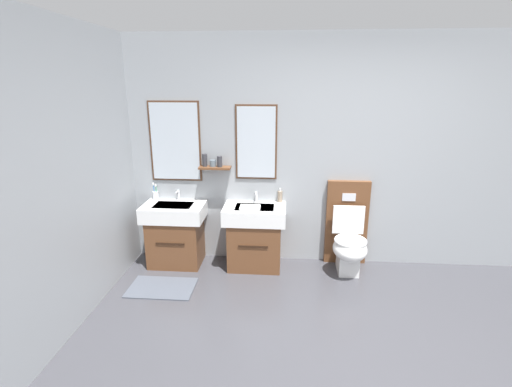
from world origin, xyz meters
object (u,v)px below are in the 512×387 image
(toothbrush_cup, at_px, (156,195))
(folded_hand_towel, at_px, (250,208))
(vanity_sink_right, at_px, (255,235))
(soap_dispenser, at_px, (280,196))
(vanity_sink_left, at_px, (176,232))
(toilet, at_px, (348,238))

(toothbrush_cup, distance_m, folded_hand_towel, 1.20)
(vanity_sink_right, relative_size, soap_dispenser, 4.39)
(vanity_sink_left, height_order, toothbrush_cup, toothbrush_cup)
(vanity_sink_left, relative_size, toothbrush_cup, 3.56)
(toothbrush_cup, relative_size, folded_hand_towel, 0.93)
(toothbrush_cup, bearing_deg, soap_dispenser, 0.40)
(toothbrush_cup, bearing_deg, vanity_sink_left, -31.71)
(vanity_sink_right, xyz_separation_m, toilet, (1.06, 0.00, -0.01))
(vanity_sink_left, height_order, toilet, toilet)
(soap_dispenser, bearing_deg, vanity_sink_right, -147.68)
(vanity_sink_left, bearing_deg, toilet, 0.14)
(vanity_sink_left, bearing_deg, soap_dispenser, 8.30)
(vanity_sink_left, distance_m, vanity_sink_right, 0.93)
(toothbrush_cup, height_order, soap_dispenser, toothbrush_cup)
(folded_hand_towel, bearing_deg, vanity_sink_right, 74.55)
(toothbrush_cup, bearing_deg, vanity_sink_right, -7.88)
(toothbrush_cup, height_order, folded_hand_towel, toothbrush_cup)
(folded_hand_towel, bearing_deg, soap_dispenser, 45.24)
(soap_dispenser, height_order, folded_hand_towel, soap_dispenser)
(folded_hand_towel, bearing_deg, toothbrush_cup, 164.98)
(vanity_sink_left, relative_size, toilet, 0.73)
(toilet, distance_m, soap_dispenser, 0.91)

